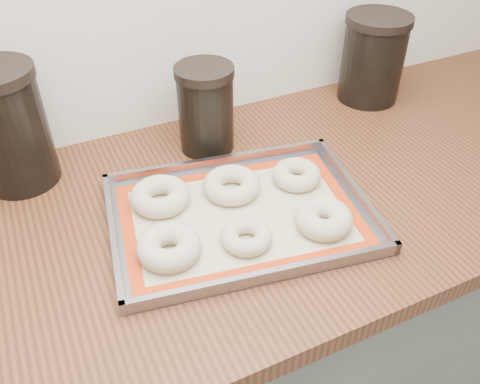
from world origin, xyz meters
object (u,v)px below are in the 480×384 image
bagel_back_right (297,175)px  canister_mid (206,108)px  bagel_front_mid (246,237)px  bagel_back_mid (232,185)px  baking_tray (240,215)px  bagel_back_left (160,196)px  canister_right (373,58)px  bagel_front_left (169,247)px  canister_left (8,128)px  bagel_front_right (324,219)px

bagel_back_right → canister_mid: size_ratio=0.51×
bagel_front_mid → bagel_back_right: size_ratio=0.93×
bagel_back_mid → bagel_back_right: 0.13m
baking_tray → bagel_back_left: (-0.12, 0.09, 0.02)m
canister_right → bagel_front_mid: bearing=-145.6°
bagel_back_left → bagel_back_mid: 0.14m
bagel_front_left → bagel_back_left: 0.14m
bagel_back_right → canister_left: canister_left is taller
bagel_back_left → bagel_back_right: 0.27m
bagel_back_right → canister_right: (0.34, 0.23, 0.08)m
bagel_front_mid → bagel_front_right: 0.14m
bagel_front_right → canister_left: bearing=140.2°
bagel_front_right → bagel_back_right: bagel_front_right is taller
bagel_back_left → canister_mid: 0.23m
canister_right → bagel_back_mid: bearing=-156.1°
bagel_front_left → canister_mid: bearing=56.8°
bagel_back_left → canister_mid: bearing=43.8°
bagel_back_left → canister_right: (0.60, 0.18, 0.08)m
bagel_front_right → bagel_back_left: bagel_front_right is taller
bagel_front_mid → bagel_back_left: (-0.10, 0.16, 0.00)m
bagel_back_mid → canister_right: canister_right is taller
bagel_back_mid → bagel_front_left: bearing=-146.4°
bagel_front_right → bagel_back_left: 0.30m
bagel_front_right → baking_tray: bearing=142.9°
canister_mid → canister_left: bearing=172.6°
baking_tray → bagel_front_left: (-0.15, -0.04, 0.02)m
canister_mid → canister_right: 0.45m
baking_tray → bagel_front_right: bearing=-37.1°
bagel_back_left → canister_right: canister_right is taller
canister_left → canister_mid: size_ratio=1.27×
bagel_front_right → canister_mid: size_ratio=0.54×
bagel_front_left → canister_left: 0.39m
bagel_front_right → bagel_back_left: bearing=142.4°
bagel_front_right → canister_left: 0.60m
canister_mid → bagel_back_mid: bearing=-97.1°
bagel_back_mid → canister_mid: size_ratio=0.59×
bagel_back_right → canister_right: 0.42m
baking_tray → canister_left: canister_left is taller
bagel_back_right → bagel_back_mid: bearing=169.7°
bagel_front_right → canister_left: size_ratio=0.43×
bagel_front_mid → bagel_back_mid: bearing=75.7°
bagel_front_right → canister_mid: canister_mid is taller
bagel_back_left → bagel_back_right: bearing=-10.4°
bagel_front_mid → bagel_back_mid: size_ratio=0.81×
bagel_front_mid → bagel_back_right: bearing=34.6°
bagel_front_left → bagel_front_mid: (0.13, -0.03, -0.00)m
bagel_back_mid → canister_left: canister_left is taller
bagel_back_left → bagel_front_mid: bearing=-58.5°
bagel_back_left → bagel_back_mid: bagel_back_left is taller
bagel_back_right → canister_mid: (-0.11, 0.20, 0.07)m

